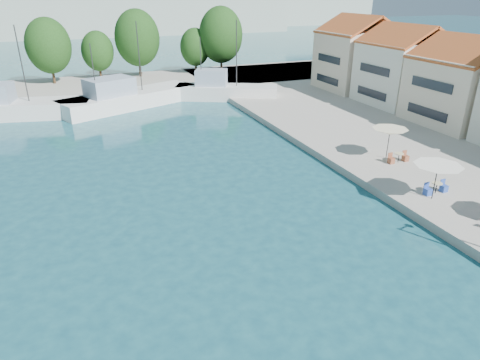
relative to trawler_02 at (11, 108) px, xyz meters
name	(u,v)px	position (x,y,z in m)	size (l,w,h in m)	color
quay_right	(465,136)	(41.01, -24.42, -0.77)	(32.00, 92.00, 0.60)	#A7A397
quay_far	(103,86)	(11.01, 12.58, -0.77)	(90.00, 16.00, 0.60)	#A7A397
hill_east	(197,9)	(59.01, 125.58, 4.93)	(140.00, 40.00, 12.00)	#99A79A
building_04	(466,79)	(43.01, -21.42, 3.95)	(9.00, 8.80, 9.20)	#F3DFC2
building_05	(403,63)	(43.01, -12.42, 4.19)	(8.40, 8.80, 9.70)	white
building_06	(357,52)	(43.01, -3.42, 4.43)	(9.00, 8.80, 10.20)	beige
trawler_02	(11,108)	(0.00, 0.00, 0.00)	(16.72, 7.45, 10.20)	silver
trawler_03	(127,98)	(12.72, -0.07, 0.00)	(17.62, 10.93, 10.20)	white
trawler_04	(224,91)	(25.02, -0.48, 0.00)	(13.19, 8.76, 10.20)	silver
tree_04	(48,46)	(4.50, 15.69, 4.82)	(6.19, 6.19, 9.16)	#3F2B19
tree_05	(98,51)	(11.17, 17.37, 3.58)	(4.74, 4.74, 7.02)	#3F2B19
tree_06	(137,38)	(17.15, 16.65, 5.32)	(6.77, 6.77, 10.03)	#3F2B19
tree_07	(195,47)	(26.19, 16.46, 3.61)	(4.77, 4.77, 7.07)	#3F2B19
tree_08	(221,35)	(30.06, 14.82, 5.48)	(6.97, 6.97, 10.31)	#3F2B19
umbrella_white	(438,169)	(27.38, -34.13, 1.63)	(3.07, 3.07, 2.35)	black
umbrella_cream	(390,132)	(29.48, -27.00, 1.76)	(2.83, 2.83, 2.48)	black
cafe_table_02	(436,189)	(28.18, -33.60, -0.18)	(1.82, 0.70, 0.76)	black
cafe_table_03	(398,159)	(29.73, -28.13, -0.18)	(1.82, 0.70, 0.76)	black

